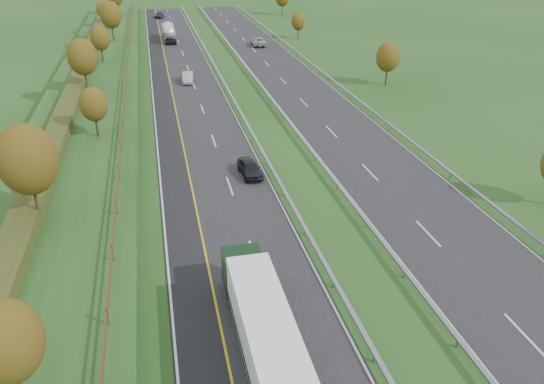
# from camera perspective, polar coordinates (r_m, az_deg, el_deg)

# --- Properties ---
(ground) EXTENTS (400.00, 400.00, 0.00)m
(ground) POSITION_cam_1_polar(r_m,az_deg,el_deg) (69.10, -1.51, 8.25)
(ground) COLOR #1F4719
(ground) RESTS_ON ground
(near_carriageway) EXTENTS (10.50, 200.00, 0.04)m
(near_carriageway) POSITION_cam_1_polar(r_m,az_deg,el_deg) (72.82, -8.56, 8.94)
(near_carriageway) COLOR black
(near_carriageway) RESTS_ON ground
(far_carriageway) EXTENTS (10.50, 200.00, 0.04)m
(far_carriageway) POSITION_cam_1_polar(r_m,az_deg,el_deg) (75.71, 4.14, 9.85)
(far_carriageway) COLOR black
(far_carriageway) RESTS_ON ground
(hard_shoulder) EXTENTS (3.00, 200.00, 0.04)m
(hard_shoulder) POSITION_cam_1_polar(r_m,az_deg,el_deg) (72.67, -11.53, 8.67)
(hard_shoulder) COLOR black
(hard_shoulder) RESTS_ON ground
(lane_markings) EXTENTS (26.75, 200.00, 0.01)m
(lane_markings) POSITION_cam_1_polar(r_m,az_deg,el_deg) (73.39, -3.51, 9.35)
(lane_markings) COLOR silver
(lane_markings) RESTS_ON near_carriageway
(embankment_left) EXTENTS (12.00, 200.00, 2.00)m
(embankment_left) POSITION_cam_1_polar(r_m,az_deg,el_deg) (72.85, -18.94, 8.62)
(embankment_left) COLOR #1F4719
(embankment_left) RESTS_ON ground
(hedge_left) EXTENTS (2.20, 180.00, 1.10)m
(hedge_left) POSITION_cam_1_polar(r_m,az_deg,el_deg) (72.68, -20.70, 9.59)
(hedge_left) COLOR #2E3B18
(hedge_left) RESTS_ON embankment_left
(fence_left) EXTENTS (0.12, 189.06, 1.20)m
(fence_left) POSITION_cam_1_polar(r_m,az_deg,el_deg) (71.61, -15.56, 10.24)
(fence_left) COLOR #422B19
(fence_left) RESTS_ON embankment_left
(median_barrier_near) EXTENTS (0.32, 200.00, 0.71)m
(median_barrier_near) POSITION_cam_1_polar(r_m,az_deg,el_deg) (73.24, -4.09, 9.76)
(median_barrier_near) COLOR gray
(median_barrier_near) RESTS_ON ground
(median_barrier_far) EXTENTS (0.32, 200.00, 0.71)m
(median_barrier_far) POSITION_cam_1_polar(r_m,az_deg,el_deg) (74.14, -0.13, 10.04)
(median_barrier_far) COLOR gray
(median_barrier_far) RESTS_ON ground
(outer_barrier_far) EXTENTS (0.32, 200.00, 0.71)m
(outer_barrier_far) POSITION_cam_1_polar(r_m,az_deg,el_deg) (77.37, 8.35, 10.47)
(outer_barrier_far) COLOR gray
(outer_barrier_far) RESTS_ON ground
(trees_left) EXTENTS (6.64, 164.30, 7.66)m
(trees_left) POSITION_cam_1_polar(r_m,az_deg,el_deg) (68.21, -19.52, 12.09)
(trees_left) COLOR #2D2116
(trees_left) RESTS_ON embankment_left
(trees_far) EXTENTS (8.45, 118.60, 7.12)m
(trees_far) POSITION_cam_1_polar(r_m,az_deg,el_deg) (105.90, 6.74, 16.89)
(trees_far) COLOR #2D2116
(trees_far) RESTS_ON ground
(box_lorry) EXTENTS (2.58, 16.28, 4.06)m
(box_lorry) POSITION_cam_1_polar(r_m,az_deg,el_deg) (28.89, -0.63, -15.47)
(box_lorry) COLOR black
(box_lorry) RESTS_ON near_carriageway
(road_tanker) EXTENTS (2.40, 11.22, 3.46)m
(road_tanker) POSITION_cam_1_polar(r_m,az_deg,el_deg) (120.20, -11.04, 16.59)
(road_tanker) COLOR silver
(road_tanker) RESTS_ON near_carriageway
(car_dark_near) EXTENTS (2.13, 4.58, 1.52)m
(car_dark_near) POSITION_cam_1_polar(r_m,az_deg,el_deg) (51.48, -2.40, 2.60)
(car_dark_near) COLOR black
(car_dark_near) RESTS_ON near_carriageway
(car_silver_mid) EXTENTS (2.03, 4.80, 1.54)m
(car_silver_mid) POSITION_cam_1_polar(r_m,az_deg,el_deg) (85.54, -9.04, 12.10)
(car_silver_mid) COLOR #A2A1A6
(car_silver_mid) RESTS_ON near_carriageway
(car_small_far) EXTENTS (2.65, 5.22, 1.45)m
(car_small_far) POSITION_cam_1_polar(r_m,az_deg,el_deg) (152.79, -12.02, 18.13)
(car_small_far) COLOR #141D41
(car_small_far) RESTS_ON near_carriageway
(car_oncoming) EXTENTS (3.20, 6.12, 1.65)m
(car_oncoming) POSITION_cam_1_polar(r_m,az_deg,el_deg) (112.78, -1.47, 15.89)
(car_oncoming) COLOR #A9AAAE
(car_oncoming) RESTS_ON far_carriageway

